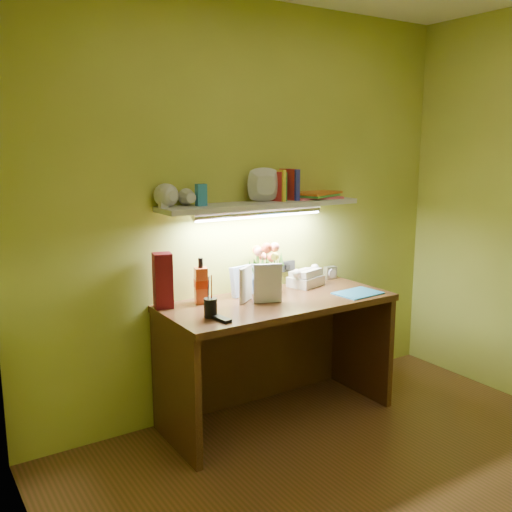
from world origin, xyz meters
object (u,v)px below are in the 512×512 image
Objects in this scene: whisky_bottle at (201,281)px; flower_bouquet at (265,267)px; desk_clock at (330,273)px; desk at (278,359)px; telephone at (306,276)px.

flower_bouquet is at bearing 0.67° from whisky_bottle.
whisky_bottle is (-1.02, -0.06, 0.09)m from desk_clock.
desk is 6.57× the size of telephone.
flower_bouquet is 0.33m from telephone.
desk_clock reaches higher than desk.
desk is at bearing -169.44° from telephone.
flower_bouquet is at bearing 161.32° from telephone.
whisky_bottle is at bearing -174.70° from desk_clock.
desk_clock is at bearing 22.09° from desk.
telephone is 0.27m from desk_clock.
telephone is at bearing -1.61° from flower_bouquet.
flower_bouquet is 0.59m from desk_clock.
whisky_bottle is (-0.76, 0.00, 0.07)m from telephone.
desk is 0.68m from whisky_bottle.
telephone is at bearing 27.64° from desk.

